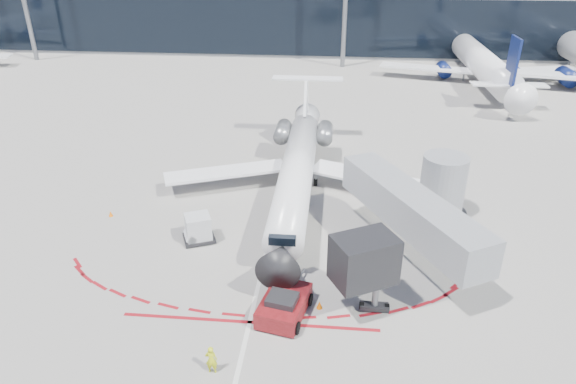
# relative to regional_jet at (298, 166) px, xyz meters

# --- Properties ---
(ground) EXTENTS (260.00, 260.00, 0.00)m
(ground) POSITION_rel_regional_jet_xyz_m (-1.36, -4.31, -2.25)
(ground) COLOR gray
(ground) RESTS_ON ground
(apron_centerline) EXTENTS (0.25, 40.00, 0.01)m
(apron_centerline) POSITION_rel_regional_jet_xyz_m (-1.36, -2.31, -2.24)
(apron_centerline) COLOR silver
(apron_centerline) RESTS_ON ground
(apron_stop_bar) EXTENTS (14.00, 0.25, 0.01)m
(apron_stop_bar) POSITION_rel_regional_jet_xyz_m (-1.36, -15.81, -2.24)
(apron_stop_bar) COLOR maroon
(apron_stop_bar) RESTS_ON ground
(jet_bridge) EXTENTS (10.03, 15.20, 4.90)m
(jet_bridge) POSITION_rel_regional_jet_xyz_m (8.43, -7.32, 0.76)
(jet_bridge) COLOR #999CA2
(jet_bridge) RESTS_ON ground
(regional_jet) EXTENTS (21.82, 26.91, 6.74)m
(regional_jet) POSITION_rel_regional_jet_xyz_m (0.00, 0.00, 0.00)
(regional_jet) COLOR white
(regional_jet) RESTS_ON ground
(pushback_tug) EXTENTS (3.07, 5.81, 1.48)m
(pushback_tug) POSITION_rel_regional_jet_xyz_m (0.43, -15.00, -1.60)
(pushback_tug) COLOR #590C0E
(pushback_tug) RESTS_ON ground
(ramp_worker) EXTENTS (0.58, 0.39, 1.56)m
(ramp_worker) POSITION_rel_regional_jet_xyz_m (-2.58, -19.43, -1.47)
(ramp_worker) COLOR #CFDC17
(ramp_worker) RESTS_ON ground
(uld_container) EXTENTS (2.56, 2.40, 1.91)m
(uld_container) POSITION_rel_regional_jet_xyz_m (-6.10, -7.99, -1.30)
(uld_container) COLOR black
(uld_container) RESTS_ON ground
(safety_cone_left) EXTENTS (0.31, 0.31, 0.43)m
(safety_cone_left) POSITION_rel_regional_jet_xyz_m (-13.46, -5.32, -2.04)
(safety_cone_left) COLOR orange
(safety_cone_left) RESTS_ON ground
(safety_cone_right) EXTENTS (0.34, 0.34, 0.47)m
(safety_cone_right) POSITION_rel_regional_jet_xyz_m (2.34, -14.28, -2.02)
(safety_cone_right) COLOR orange
(safety_cone_right) RESTS_ON ground
(bg_airliner_1) EXTENTS (32.17, 34.07, 10.41)m
(bg_airliner_1) POSITION_rel_regional_jet_xyz_m (22.72, 37.66, 2.95)
(bg_airliner_1) COLOR white
(bg_airliner_1) RESTS_ON ground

